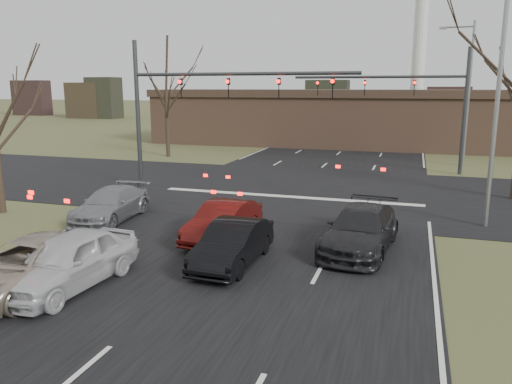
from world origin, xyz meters
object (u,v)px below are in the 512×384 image
(car_silver_suv, at_px, (28,265))
(mast_arm_near, at_px, (192,96))
(streetlight_right_near, at_px, (494,86))
(car_grey_ahead, at_px, (111,204))
(building, at_px, (371,118))
(car_red_ahead, at_px, (223,221))
(mast_arm_far, at_px, (419,95))
(car_white_sedan, at_px, (69,261))
(car_charcoal_sedan, at_px, (361,230))
(streetlight_right_far, at_px, (467,86))
(car_black_hatch, at_px, (233,244))

(car_silver_suv, bearing_deg, mast_arm_near, 99.59)
(streetlight_right_near, height_order, car_grey_ahead, streetlight_right_near)
(building, height_order, car_grey_ahead, building)
(car_silver_suv, bearing_deg, building, 85.68)
(streetlight_right_near, height_order, car_red_ahead, streetlight_right_near)
(building, relative_size, mast_arm_far, 3.81)
(mast_arm_near, distance_m, car_silver_suv, 14.49)
(car_white_sedan, bearing_deg, car_charcoal_sedan, 41.91)
(streetlight_right_near, bearing_deg, car_charcoal_sedan, -133.85)
(mast_arm_far, distance_m, streetlight_right_far, 5.12)
(car_red_ahead, bearing_deg, streetlight_right_far, 70.05)
(car_white_sedan, height_order, car_charcoal_sedan, car_white_sedan)
(mast_arm_near, xyz_separation_m, car_grey_ahead, (-0.84, -6.63, -4.40))
(car_grey_ahead, bearing_deg, car_black_hatch, -31.96)
(car_grey_ahead, bearing_deg, car_white_sedan, -69.64)
(building, distance_m, car_charcoal_sedan, 32.68)
(car_silver_suv, bearing_deg, car_red_ahead, 64.02)
(mast_arm_far, relative_size, car_red_ahead, 2.61)
(building, relative_size, car_grey_ahead, 9.12)
(mast_arm_near, bearing_deg, streetlight_right_near, -12.05)
(car_red_ahead, bearing_deg, car_white_sedan, -110.14)
(car_white_sedan, bearing_deg, car_grey_ahead, 118.92)
(car_grey_ahead, bearing_deg, car_charcoal_sedan, -9.25)
(mast_arm_near, xyz_separation_m, mast_arm_far, (11.41, 10.00, -0.06))
(car_silver_suv, bearing_deg, car_charcoal_sedan, 40.79)
(building, relative_size, streetlight_right_far, 4.24)
(streetlight_right_far, xyz_separation_m, car_charcoal_sedan, (-4.85, -21.53, -4.84))
(streetlight_right_near, xyz_separation_m, streetlight_right_far, (0.50, 17.00, 0.00))
(car_white_sedan, relative_size, car_black_hatch, 1.10)
(car_charcoal_sedan, height_order, car_red_ahead, car_charcoal_sedan)
(building, bearing_deg, streetlight_right_far, -56.35)
(streetlight_right_near, xyz_separation_m, car_charcoal_sedan, (-4.35, -4.53, -4.84))
(car_charcoal_sedan, bearing_deg, mast_arm_near, 148.25)
(mast_arm_near, bearing_deg, car_red_ahead, -58.79)
(streetlight_right_far, bearing_deg, mast_arm_near, -136.11)
(car_red_ahead, bearing_deg, streetlight_right_near, 31.57)
(mast_arm_near, height_order, streetlight_right_far, streetlight_right_far)
(mast_arm_far, height_order, car_black_hatch, mast_arm_far)
(mast_arm_near, relative_size, car_grey_ahead, 2.61)
(streetlight_right_far, bearing_deg, car_charcoal_sedan, -102.70)
(building, height_order, car_charcoal_sedan, building)
(car_red_ahead, bearing_deg, car_charcoal_sedan, 7.46)
(streetlight_right_far, bearing_deg, mast_arm_far, -128.11)
(mast_arm_far, height_order, streetlight_right_near, streetlight_right_near)
(streetlight_right_near, bearing_deg, streetlight_right_far, 88.32)
(car_silver_suv, xyz_separation_m, car_black_hatch, (4.76, 3.55, -0.01))
(streetlight_right_near, xyz_separation_m, car_red_ahead, (-9.32, -4.81, -4.89))
(streetlight_right_far, bearing_deg, car_silver_suv, -115.64)
(car_silver_suv, distance_m, car_black_hatch, 5.94)
(car_silver_suv, distance_m, car_white_sedan, 1.10)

